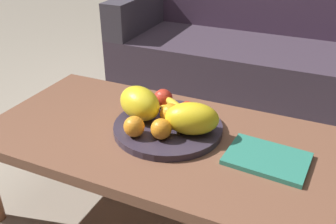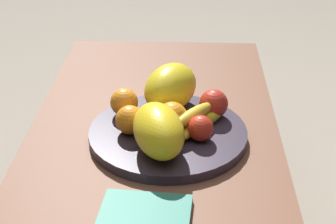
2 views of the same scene
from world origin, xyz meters
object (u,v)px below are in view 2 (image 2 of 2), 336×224
orange_right (130,120)px  apple_front (214,104)px  coffee_table (153,150)px  melon_large_front (158,130)px  melon_smaller_beside (170,87)px  apple_left (200,128)px  banana_bunch (197,120)px  fruit_bowl (168,134)px  orange_front (172,117)px  orange_left (124,102)px

orange_right → apple_front: bearing=113.3°
coffee_table → melon_large_front: (0.10, 0.02, 0.12)m
melon_smaller_beside → apple_left: (0.15, 0.08, -0.03)m
coffee_table → melon_large_front: melon_large_front is taller
melon_large_front → banana_bunch: (-0.10, 0.09, -0.03)m
banana_bunch → fruit_bowl: bearing=-85.9°
apple_left → banana_bunch: (-0.05, -0.01, -0.00)m
melon_smaller_beside → apple_left: melon_smaller_beside is taller
banana_bunch → melon_large_front: bearing=-40.8°
melon_large_front → melon_smaller_beside: size_ratio=1.04×
melon_large_front → coffee_table: bearing=-169.1°
orange_front → apple_left: bearing=62.2°
fruit_bowl → apple_left: apple_left is taller
melon_smaller_beside → apple_front: 0.12m
melon_smaller_beside → orange_right: 0.16m
orange_left → apple_left: bearing=59.5°
coffee_table → apple_front: size_ratio=17.17×
apple_left → fruit_bowl: bearing=-117.8°
coffee_table → apple_front: 0.19m
apple_front → apple_left: (0.11, -0.03, -0.01)m
melon_smaller_beside → apple_left: 0.17m
fruit_bowl → melon_smaller_beside: 0.13m
fruit_bowl → apple_left: 0.10m
fruit_bowl → apple_front: bearing=122.4°
melon_large_front → apple_front: melon_large_front is taller
coffee_table → fruit_bowl: fruit_bowl is taller
orange_right → banana_bunch: 0.16m
fruit_bowl → melon_smaller_beside: bearing=179.2°
fruit_bowl → melon_large_front: (0.10, -0.02, 0.07)m
apple_left → orange_front: bearing=-117.8°
melon_large_front → orange_front: melon_large_front is taller
coffee_table → orange_left: 0.14m
melon_large_front → apple_left: 0.11m
orange_front → apple_front: orange_front is taller
orange_front → banana_bunch: orange_front is taller
fruit_bowl → apple_left: size_ratio=6.29×
melon_large_front → melon_smaller_beside: (-0.21, 0.02, 0.00)m
melon_large_front → melon_smaller_beside: melon_smaller_beside is taller
apple_left → orange_left: bearing=-120.5°
coffee_table → apple_left: bearing=66.8°
fruit_bowl → apple_front: size_ratio=5.29×
fruit_bowl → apple_front: 0.14m
orange_front → melon_smaller_beside: bearing=-176.0°
coffee_table → orange_left: size_ratio=17.67×
apple_front → banana_bunch: size_ratio=0.47×
orange_left → orange_right: bearing=15.0°
orange_front → apple_left: (0.04, 0.07, -0.01)m
coffee_table → orange_left: orange_left is taller
coffee_table → melon_smaller_beside: melon_smaller_beside is taller
melon_smaller_beside → apple_front: melon_smaller_beside is taller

